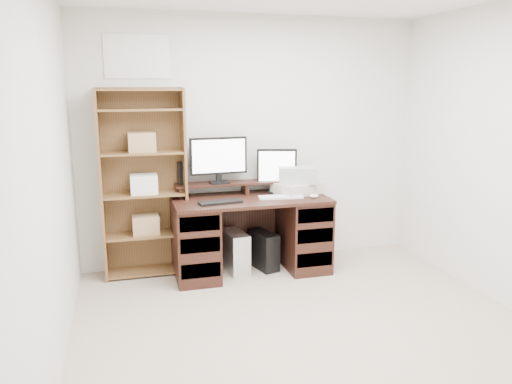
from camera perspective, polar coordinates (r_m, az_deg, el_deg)
name	(u,v)px	position (r m, az deg, el deg)	size (l,w,h in m)	color
room	(331,176)	(3.26, 8.56, 1.87)	(3.54, 4.04, 2.54)	tan
desk	(250,233)	(4.94, -0.65, -4.73)	(1.50, 0.70, 0.75)	black
riser_shelf	(245,184)	(5.02, -1.26, 0.91)	(1.40, 0.22, 0.12)	black
monitor_wide	(219,158)	(4.92, -4.30, 3.94)	(0.57, 0.16, 0.45)	black
monitor_small	(277,169)	(5.06, 2.39, 2.67)	(0.40, 0.19, 0.44)	black
speaker	(183,173)	(4.92, -8.39, 2.16)	(0.09, 0.09, 0.22)	black
keyboard_black	(220,202)	(4.62, -4.11, -1.18)	(0.40, 0.13, 0.02)	black
keyboard_white	(281,197)	(4.83, 2.84, -0.57)	(0.43, 0.13, 0.02)	white
mouse	(314,196)	(4.86, 6.64, -0.45)	(0.09, 0.06, 0.04)	white
printer	(297,188)	(5.05, 4.75, 0.50)	(0.45, 0.33, 0.11)	#BAB1A2
basket	(298,174)	(5.02, 4.78, 2.02)	(0.38, 0.27, 0.16)	#9B9FA5
tower_silver	(235,251)	(4.99, -2.38, -6.80)	(0.18, 0.40, 0.40)	silver
tower_black	(264,250)	(5.07, 0.87, -6.65)	(0.25, 0.40, 0.38)	black
bookshelf	(144,182)	(4.87, -12.72, 1.15)	(0.80, 0.30, 1.80)	brown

